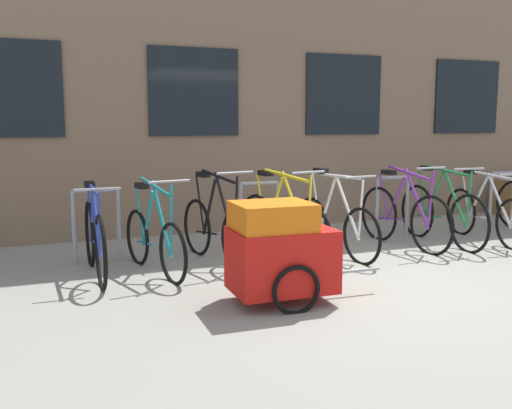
{
  "coord_description": "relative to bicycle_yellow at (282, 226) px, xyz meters",
  "views": [
    {
      "loc": [
        -3.44,
        -4.82,
        1.62
      ],
      "look_at": [
        -0.89,
        1.6,
        0.62
      ],
      "focal_mm": 40.69,
      "sensor_mm": 36.0,
      "label": 1
    }
  ],
  "objects": [
    {
      "name": "bicycle_silver",
      "position": [
        3.01,
        -0.01,
        -0.03
      ],
      "size": [
        0.44,
        1.77,
        0.99
      ],
      "color": "black",
      "rests_on": "ground"
    },
    {
      "name": "bicycle_white",
      "position": [
        0.71,
        0.02,
        -0.03
      ],
      "size": [
        0.44,
        1.66,
        1.06
      ],
      "color": "black",
      "rests_on": "ground"
    },
    {
      "name": "storefront_building",
      "position": [
        0.72,
        5.6,
        2.64
      ],
      "size": [
        28.0,
        7.3,
        6.08
      ],
      "color": "#7A604C",
      "rests_on": "ground"
    },
    {
      "name": "ground_plane",
      "position": [
        0.72,
        -1.23,
        -0.4
      ],
      "size": [
        42.0,
        42.0,
        0.0
      ],
      "primitive_type": "plane",
      "color": "gray"
    },
    {
      "name": "bicycle_teal",
      "position": [
        -1.5,
        0.01,
        -0.04
      ],
      "size": [
        0.47,
        1.6,
        1.06
      ],
      "color": "black",
      "rests_on": "ground"
    },
    {
      "name": "bike_trailer",
      "position": [
        -0.66,
        -1.43,
        0.07
      ],
      "size": [
        1.46,
        0.71,
        0.93
      ],
      "color": "red",
      "rests_on": "ground"
    },
    {
      "name": "bicycle_purple",
      "position": [
        1.78,
        0.13,
        -0.0
      ],
      "size": [
        0.44,
        1.76,
        1.09
      ],
      "color": "black",
      "rests_on": "ground"
    },
    {
      "name": "bicycle_yellow",
      "position": [
        0.0,
        0.0,
        0.0
      ],
      "size": [
        0.52,
        1.76,
        1.1
      ],
      "color": "black",
      "rests_on": "ground"
    },
    {
      "name": "bicycle_green",
      "position": [
        2.36,
        0.09,
        -0.0
      ],
      "size": [
        0.44,
        1.83,
        1.07
      ],
      "color": "black",
      "rests_on": "ground"
    },
    {
      "name": "bicycle_black",
      "position": [
        -0.74,
        0.21,
        -0.02
      ],
      "size": [
        0.47,
        1.67,
        1.1
      ],
      "color": "black",
      "rests_on": "ground"
    },
    {
      "name": "bike_rack",
      "position": [
        0.98,
        0.67,
        0.11
      ],
      "size": [
        6.55,
        0.05,
        0.87
      ],
      "color": "gray",
      "rests_on": "ground"
    },
    {
      "name": "bicycle_blue",
      "position": [
        -2.1,
        0.11,
        -0.01
      ],
      "size": [
        0.44,
        1.76,
        1.0
      ],
      "color": "black",
      "rests_on": "ground"
    }
  ]
}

